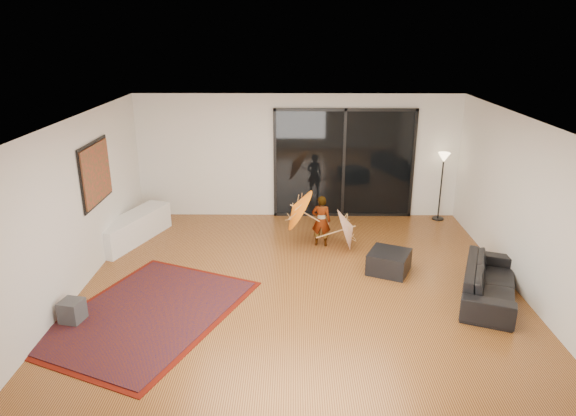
{
  "coord_description": "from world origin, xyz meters",
  "views": [
    {
      "loc": [
        -0.11,
        -7.41,
        3.97
      ],
      "look_at": [
        -0.19,
        0.81,
        1.1
      ],
      "focal_mm": 32.0,
      "sensor_mm": 36.0,
      "label": 1
    }
  ],
  "objects_px": {
    "media_console": "(133,228)",
    "child": "(321,221)",
    "sofa": "(490,282)",
    "ottoman": "(389,262)"
  },
  "relations": [
    {
      "from": "sofa",
      "to": "ottoman",
      "type": "distance_m",
      "value": 1.67
    },
    {
      "from": "sofa",
      "to": "ottoman",
      "type": "xyz_separation_m",
      "value": [
        -1.4,
        0.9,
        -0.09
      ]
    },
    {
      "from": "media_console",
      "to": "ottoman",
      "type": "height_order",
      "value": "media_console"
    },
    {
      "from": "ottoman",
      "to": "child",
      "type": "bearing_deg",
      "value": 134.27
    },
    {
      "from": "media_console",
      "to": "ottoman",
      "type": "xyz_separation_m",
      "value": [
        4.8,
        -1.32,
        -0.08
      ]
    },
    {
      "from": "media_console",
      "to": "child",
      "type": "xyz_separation_m",
      "value": [
        3.69,
        -0.18,
        0.24
      ]
    },
    {
      "from": "media_console",
      "to": "sofa",
      "type": "xyz_separation_m",
      "value": [
        6.2,
        -2.22,
        0.01
      ]
    },
    {
      "from": "media_console",
      "to": "child",
      "type": "height_order",
      "value": "child"
    },
    {
      "from": "sofa",
      "to": "ottoman",
      "type": "height_order",
      "value": "sofa"
    },
    {
      "from": "ottoman",
      "to": "child",
      "type": "distance_m",
      "value": 1.63
    }
  ]
}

